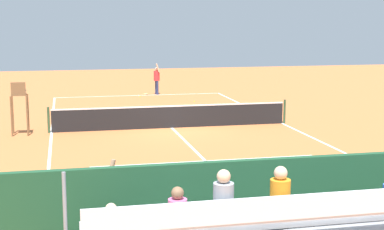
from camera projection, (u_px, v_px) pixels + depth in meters
The scene contains 11 objects.
ground_plane at pixel (172, 128), 24.93m from camera, with size 60.00×60.00×0.00m, color #C66B38.
court_line_markings at pixel (172, 128), 24.97m from camera, with size 10.10×22.20×0.01m.
tennis_net at pixel (172, 116), 24.85m from camera, with size 10.30×0.10×1.07m.
backdrop_wall at pixel (304, 207), 11.28m from camera, with size 18.00×0.16×2.00m, color #1E4C2D.
umpire_chair at pixel (19, 103), 23.20m from camera, with size 0.67×0.67×2.14m.
courtside_bench at pixel (369, 211), 12.44m from camera, with size 1.80×0.40×0.93m.
tennis_player at pixel (157, 78), 35.86m from camera, with size 0.42×0.55×1.93m.
tennis_racket at pixel (146, 94), 36.14m from camera, with size 0.34×0.58×0.03m.
tennis_ball_near at pixel (194, 101), 32.70m from camera, with size 0.07×0.07×0.07m, color #CCDB33.
tennis_ball_far at pixel (140, 97), 34.72m from camera, with size 0.07×0.07×0.07m, color #CCDB33.
line_judge at pixel (115, 208), 11.17m from camera, with size 0.44×0.56×1.93m.
Camera 1 is at (4.45, 24.12, 4.59)m, focal length 54.67 mm.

